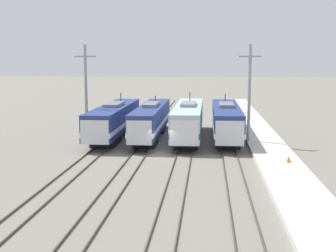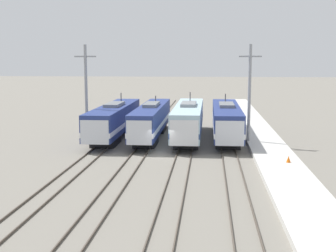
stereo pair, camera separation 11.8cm
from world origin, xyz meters
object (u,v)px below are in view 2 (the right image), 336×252
locomotive_far_left (114,120)px  locomotive_far_right (226,121)px  locomotive_center_right (188,121)px  locomotive_center_left (151,120)px  catenary_tower_left (86,92)px  catenary_tower_right (249,93)px  traffic_cone (289,159)px

locomotive_far_left → locomotive_far_right: (13.28, 0.29, 0.02)m
locomotive_center_right → locomotive_far_right: (4.43, 0.36, -0.04)m
locomotive_center_left → locomotive_far_right: locomotive_far_right is taller
locomotive_far_left → catenary_tower_left: (-2.49, -2.73, 3.52)m
catenary_tower_right → locomotive_center_right: bearing=158.4°
locomotive_far_left → locomotive_center_left: bearing=3.7°
locomotive_far_left → catenary_tower_right: (15.60, -2.73, 3.52)m
catenary_tower_left → catenary_tower_right: size_ratio=1.00×
catenary_tower_right → catenary_tower_left: bearing=180.0°
catenary_tower_right → traffic_cone: catenary_tower_right is taller
locomotive_center_left → catenary_tower_left: (-6.92, -3.02, 3.51)m
catenary_tower_right → locomotive_center_left: bearing=164.9°
locomotive_far_left → traffic_cone: size_ratio=34.12×
locomotive_center_right → catenary_tower_left: bearing=-166.8°
locomotive_center_right → catenary_tower_left: size_ratio=1.79×
locomotive_far_right → catenary_tower_left: bearing=-169.2°
locomotive_far_left → catenary_tower_left: catenary_tower_left is taller
locomotive_far_left → locomotive_center_right: 8.85m
locomotive_center_right → locomotive_far_left: bearing=179.6°
locomotive_far_right → locomotive_center_right: bearing=-175.4°
locomotive_center_right → traffic_cone: size_ratio=33.63×
locomotive_center_right → traffic_cone: locomotive_center_right is taller
catenary_tower_left → locomotive_far_right: bearing=10.8°
locomotive_center_right → catenary_tower_left: 12.16m
locomotive_far_left → catenary_tower_left: bearing=-132.4°
traffic_cone → locomotive_far_left: bearing=143.5°
locomotive_center_right → traffic_cone: 16.39m
catenary_tower_left → locomotive_far_left: bearing=47.6°
locomotive_center_right → traffic_cone: bearing=-55.1°
locomotive_far_right → catenary_tower_left: size_ratio=1.78×
locomotive_center_left → catenary_tower_left: size_ratio=1.84×
locomotive_far_right → locomotive_far_left: bearing=-178.7°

